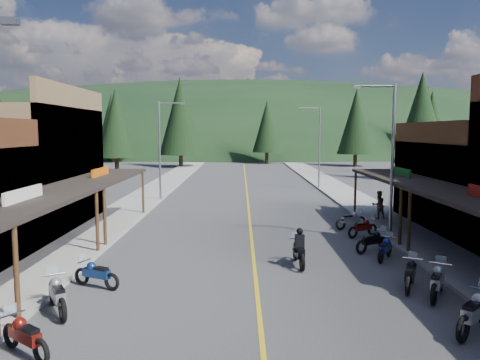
{
  "coord_description": "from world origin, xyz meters",
  "views": [
    {
      "loc": [
        -0.58,
        -15.6,
        5.68
      ],
      "look_at": [
        -0.61,
        9.86,
        3.0
      ],
      "focal_mm": 35.0,
      "sensor_mm": 36.0,
      "label": 1
    }
  ],
  "objects_px": {
    "pine_2": "(180,116)",
    "bike_east_10": "(373,240)",
    "bike_east_8": "(410,273)",
    "bike_east_11": "(363,227)",
    "bike_east_9": "(385,247)",
    "bike_east_12": "(351,219)",
    "shop_west_3": "(12,168)",
    "bike_east_6": "(475,311)",
    "pine_0": "(2,126)",
    "pine_3": "(267,126)",
    "bike_west_8": "(96,273)",
    "pine_11": "(421,118)",
    "bike_west_7": "(57,293)",
    "streetlight_2": "(390,155)",
    "bike_east_7": "(437,280)",
    "pine_4": "(356,121)",
    "pine_1": "(112,122)",
    "pine_5": "(426,118)",
    "pine_8": "(60,128)",
    "streetlight_3": "(318,143)",
    "bike_west_6": "(25,334)",
    "rider_on_bike": "(299,250)",
    "pine_7": "(79,123)",
    "streetlight_1": "(161,146)",
    "pine_9": "(431,125)"
  },
  "relations": [
    {
      "from": "pine_2",
      "to": "bike_east_10",
      "type": "distance_m",
      "value": 54.87
    },
    {
      "from": "bike_east_8",
      "to": "bike_east_11",
      "type": "relative_size",
      "value": 1.07
    },
    {
      "from": "bike_east_9",
      "to": "bike_east_12",
      "type": "relative_size",
      "value": 0.95
    },
    {
      "from": "shop_west_3",
      "to": "bike_east_6",
      "type": "height_order",
      "value": "shop_west_3"
    },
    {
      "from": "pine_0",
      "to": "pine_3",
      "type": "distance_m",
      "value": 44.18
    },
    {
      "from": "bike_east_10",
      "to": "bike_west_8",
      "type": "bearing_deg",
      "value": -97.37
    },
    {
      "from": "pine_11",
      "to": "bike_west_7",
      "type": "xyz_separation_m",
      "value": [
        -26.29,
        -39.54,
        -6.53
      ]
    },
    {
      "from": "streetlight_2",
      "to": "bike_east_12",
      "type": "distance_m",
      "value": 5.11
    },
    {
      "from": "streetlight_2",
      "to": "bike_east_7",
      "type": "bearing_deg",
      "value": -95.79
    },
    {
      "from": "pine_4",
      "to": "bike_east_6",
      "type": "height_order",
      "value": "pine_4"
    },
    {
      "from": "bike_east_6",
      "to": "bike_east_10",
      "type": "relative_size",
      "value": 1.15
    },
    {
      "from": "pine_1",
      "to": "pine_5",
      "type": "distance_m",
      "value": 58.04
    },
    {
      "from": "pine_0",
      "to": "pine_8",
      "type": "bearing_deg",
      "value": -50.71
    },
    {
      "from": "pine_3",
      "to": "bike_east_12",
      "type": "bearing_deg",
      "value": -88.09
    },
    {
      "from": "pine_1",
      "to": "pine_0",
      "type": "bearing_deg",
      "value": -153.43
    },
    {
      "from": "streetlight_3",
      "to": "pine_0",
      "type": "distance_m",
      "value": 56.86
    },
    {
      "from": "bike_west_6",
      "to": "bike_east_10",
      "type": "bearing_deg",
      "value": -11.51
    },
    {
      "from": "pine_2",
      "to": "rider_on_bike",
      "type": "relative_size",
      "value": 6.23
    },
    {
      "from": "bike_east_9",
      "to": "bike_west_8",
      "type": "bearing_deg",
      "value": -131.01
    },
    {
      "from": "pine_2",
      "to": "bike_west_6",
      "type": "relative_size",
      "value": 6.81
    },
    {
      "from": "bike_east_12",
      "to": "pine_0",
      "type": "bearing_deg",
      "value": -165.12
    },
    {
      "from": "pine_7",
      "to": "bike_west_6",
      "type": "xyz_separation_m",
      "value": [
        25.99,
        -80.33,
        -6.65
      ]
    },
    {
      "from": "pine_7",
      "to": "bike_east_7",
      "type": "relative_size",
      "value": 5.64
    },
    {
      "from": "bike_west_7",
      "to": "pine_11",
      "type": "bearing_deg",
      "value": 25.08
    },
    {
      "from": "pine_3",
      "to": "streetlight_1",
      "type": "bearing_deg",
      "value": -103.98
    },
    {
      "from": "pine_0",
      "to": "pine_9",
      "type": "bearing_deg",
      "value": -14.88
    },
    {
      "from": "pine_1",
      "to": "bike_west_6",
      "type": "relative_size",
      "value": 6.08
    },
    {
      "from": "pine_4",
      "to": "pine_2",
      "type": "bearing_deg",
      "value": -175.91
    },
    {
      "from": "pine_2",
      "to": "bike_east_6",
      "type": "relative_size",
      "value": 5.98
    },
    {
      "from": "streetlight_3",
      "to": "pine_9",
      "type": "bearing_deg",
      "value": 41.34
    },
    {
      "from": "streetlight_1",
      "to": "pine_5",
      "type": "bearing_deg",
      "value": 50.68
    },
    {
      "from": "pine_1",
      "to": "pine_3",
      "type": "bearing_deg",
      "value": -8.13
    },
    {
      "from": "pine_3",
      "to": "pine_4",
      "type": "xyz_separation_m",
      "value": [
        14.0,
        -6.0,
        0.75
      ]
    },
    {
      "from": "bike_east_6",
      "to": "pine_9",
      "type": "bearing_deg",
      "value": 115.08
    },
    {
      "from": "bike_east_9",
      "to": "bike_east_10",
      "type": "bearing_deg",
      "value": 128.12
    },
    {
      "from": "pine_4",
      "to": "bike_east_11",
      "type": "height_order",
      "value": "pine_4"
    },
    {
      "from": "pine_8",
      "to": "bike_east_7",
      "type": "bearing_deg",
      "value": -54.98
    },
    {
      "from": "streetlight_3",
      "to": "pine_2",
      "type": "xyz_separation_m",
      "value": [
        -16.95,
        28.0,
        3.53
      ]
    },
    {
      "from": "pine_0",
      "to": "pine_7",
      "type": "xyz_separation_m",
      "value": [
        8.0,
        14.0,
        0.75
      ]
    },
    {
      "from": "pine_7",
      "to": "pine_9",
      "type": "distance_m",
      "value": 64.01
    },
    {
      "from": "pine_3",
      "to": "pine_11",
      "type": "xyz_separation_m",
      "value": [
        16.0,
        -28.0,
        0.7
      ]
    },
    {
      "from": "streetlight_1",
      "to": "pine_1",
      "type": "bearing_deg",
      "value": 109.55
    },
    {
      "from": "streetlight_2",
      "to": "pine_11",
      "type": "relative_size",
      "value": 0.65
    },
    {
      "from": "shop_west_3",
      "to": "bike_west_8",
      "type": "relative_size",
      "value": 5.51
    },
    {
      "from": "pine_0",
      "to": "bike_west_6",
      "type": "relative_size",
      "value": 5.35
    },
    {
      "from": "bike_east_6",
      "to": "bike_east_9",
      "type": "height_order",
      "value": "bike_east_6"
    },
    {
      "from": "pine_1",
      "to": "streetlight_3",
      "type": "bearing_deg",
      "value": -52.27
    },
    {
      "from": "streetlight_3",
      "to": "pine_4",
      "type": "relative_size",
      "value": 0.64
    },
    {
      "from": "pine_0",
      "to": "pine_9",
      "type": "relative_size",
      "value": 1.02
    },
    {
      "from": "shop_west_3",
      "to": "rider_on_bike",
      "type": "distance_m",
      "value": 17.66
    }
  ]
}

